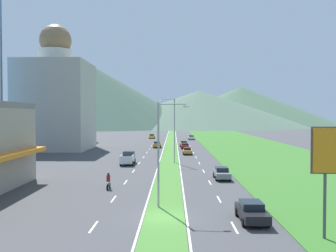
{
  "coord_description": "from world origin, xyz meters",
  "views": [
    {
      "loc": [
        0.68,
        -28.26,
        8.06
      ],
      "look_at": [
        -0.52,
        54.18,
        5.72
      ],
      "focal_mm": 38.54,
      "sensor_mm": 36.0,
      "label": 1
    }
  ],
  "objects_px": {
    "street_lamp_near": "(162,147)",
    "car_6": "(191,137)",
    "car_0": "(184,144)",
    "pickup_truck_0": "(128,158)",
    "car_7": "(157,144)",
    "car_4": "(222,173)",
    "car_5": "(252,211)",
    "car_1": "(187,151)",
    "car_3": "(185,146)",
    "motorcycle_rider": "(108,182)",
    "street_lamp_mid": "(173,127)",
    "car_2": "(152,136)"
  },
  "relations": [
    {
      "from": "street_lamp_mid",
      "to": "car_1",
      "type": "bearing_deg",
      "value": 78.01
    },
    {
      "from": "car_2",
      "to": "car_6",
      "type": "xyz_separation_m",
      "value": [
        13.65,
        -6.11,
        -0.02
      ]
    },
    {
      "from": "car_6",
      "to": "car_1",
      "type": "bearing_deg",
      "value": -3.87
    },
    {
      "from": "car_3",
      "to": "car_0",
      "type": "bearing_deg",
      "value": -178.65
    },
    {
      "from": "car_3",
      "to": "pickup_truck_0",
      "type": "distance_m",
      "value": 29.62
    },
    {
      "from": "car_0",
      "to": "car_5",
      "type": "relative_size",
      "value": 1.05
    },
    {
      "from": "street_lamp_mid",
      "to": "car_2",
      "type": "relative_size",
      "value": 2.55
    },
    {
      "from": "car_0",
      "to": "car_4",
      "type": "distance_m",
      "value": 48.61
    },
    {
      "from": "car_1",
      "to": "car_2",
      "type": "relative_size",
      "value": 0.98
    },
    {
      "from": "street_lamp_near",
      "to": "pickup_truck_0",
      "type": "relative_size",
      "value": 1.71
    },
    {
      "from": "street_lamp_near",
      "to": "car_6",
      "type": "distance_m",
      "value": 90.41
    },
    {
      "from": "car_2",
      "to": "motorcycle_rider",
      "type": "relative_size",
      "value": 2.15
    },
    {
      "from": "car_6",
      "to": "street_lamp_near",
      "type": "bearing_deg",
      "value": -4.49
    },
    {
      "from": "car_2",
      "to": "street_lamp_near",
      "type": "bearing_deg",
      "value": -176.09
    },
    {
      "from": "pickup_truck_0",
      "to": "motorcycle_rider",
      "type": "height_order",
      "value": "pickup_truck_0"
    },
    {
      "from": "car_5",
      "to": "car_7",
      "type": "relative_size",
      "value": 0.96
    },
    {
      "from": "car_3",
      "to": "car_5",
      "type": "bearing_deg",
      "value": 2.96
    },
    {
      "from": "street_lamp_near",
      "to": "car_0",
      "type": "xyz_separation_m",
      "value": [
        3.73,
        62.79,
        -4.53
      ]
    },
    {
      "from": "street_lamp_mid",
      "to": "car_7",
      "type": "height_order",
      "value": "street_lamp_mid"
    },
    {
      "from": "car_7",
      "to": "street_lamp_near",
      "type": "bearing_deg",
      "value": -177.02
    },
    {
      "from": "car_4",
      "to": "motorcycle_rider",
      "type": "bearing_deg",
      "value": -64.36
    },
    {
      "from": "car_7",
      "to": "pickup_truck_0",
      "type": "height_order",
      "value": "pickup_truck_0"
    },
    {
      "from": "car_0",
      "to": "street_lamp_near",
      "type": "bearing_deg",
      "value": -3.4
    },
    {
      "from": "car_0",
      "to": "motorcycle_rider",
      "type": "distance_m",
      "value": 55.76
    },
    {
      "from": "car_4",
      "to": "car_7",
      "type": "relative_size",
      "value": 0.91
    },
    {
      "from": "car_0",
      "to": "car_2",
      "type": "bearing_deg",
      "value": -162.82
    },
    {
      "from": "car_3",
      "to": "car_5",
      "type": "xyz_separation_m",
      "value": [
        3.11,
        -60.05,
        0.03
      ]
    },
    {
      "from": "car_0",
      "to": "car_7",
      "type": "distance_m",
      "value": 7.46
    },
    {
      "from": "car_0",
      "to": "pickup_truck_0",
      "type": "xyz_separation_m",
      "value": [
        -10.27,
        -34.46,
        0.22
      ]
    },
    {
      "from": "car_5",
      "to": "car_7",
      "type": "distance_m",
      "value": 64.64
    },
    {
      "from": "car_2",
      "to": "motorcycle_rider",
      "type": "xyz_separation_m",
      "value": [
        0.45,
        -88.22,
        -0.03
      ]
    },
    {
      "from": "car_1",
      "to": "car_5",
      "type": "height_order",
      "value": "car_5"
    },
    {
      "from": "car_3",
      "to": "motorcycle_rider",
      "type": "relative_size",
      "value": 2.19
    },
    {
      "from": "street_lamp_near",
      "to": "car_0",
      "type": "height_order",
      "value": "street_lamp_near"
    },
    {
      "from": "street_lamp_mid",
      "to": "motorcycle_rider",
      "type": "distance_m",
      "value": 23.59
    },
    {
      "from": "street_lamp_mid",
      "to": "car_6",
      "type": "xyz_separation_m",
      "value": [
        6.1,
        60.28,
        -5.41
      ]
    },
    {
      "from": "street_lamp_near",
      "to": "car_2",
      "type": "height_order",
      "value": "street_lamp_near"
    },
    {
      "from": "street_lamp_near",
      "to": "car_5",
      "type": "xyz_separation_m",
      "value": [
        7.0,
        -4.0,
        -4.53
      ]
    },
    {
      "from": "car_1",
      "to": "car_3",
      "type": "relative_size",
      "value": 0.96
    },
    {
      "from": "car_1",
      "to": "car_3",
      "type": "distance_m",
      "value": 12.31
    },
    {
      "from": "street_lamp_mid",
      "to": "car_1",
      "type": "relative_size",
      "value": 2.61
    },
    {
      "from": "street_lamp_near",
      "to": "car_1",
      "type": "distance_m",
      "value": 44.15
    },
    {
      "from": "car_1",
      "to": "car_4",
      "type": "height_order",
      "value": "car_4"
    },
    {
      "from": "car_7",
      "to": "pickup_truck_0",
      "type": "xyz_separation_m",
      "value": [
        -3.42,
        -31.52,
        0.19
      ]
    },
    {
      "from": "car_6",
      "to": "motorcycle_rider",
      "type": "distance_m",
      "value": 83.16
    },
    {
      "from": "car_3",
      "to": "car_4",
      "type": "relative_size",
      "value": 1.02
    },
    {
      "from": "car_0",
      "to": "car_4",
      "type": "height_order",
      "value": "car_4"
    },
    {
      "from": "car_1",
      "to": "car_2",
      "type": "bearing_deg",
      "value": -168.65
    },
    {
      "from": "car_3",
      "to": "car_6",
      "type": "distance_m",
      "value": 34.12
    },
    {
      "from": "car_7",
      "to": "car_3",
      "type": "bearing_deg",
      "value": -118.41
    }
  ]
}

